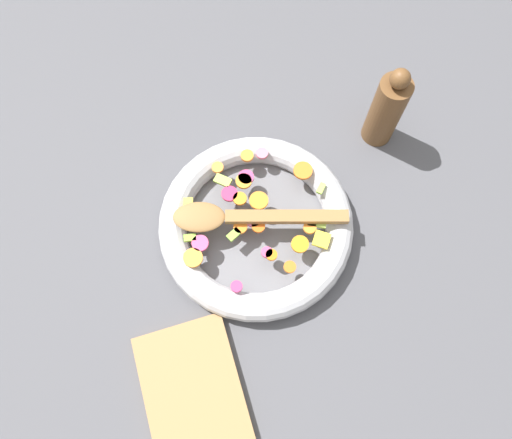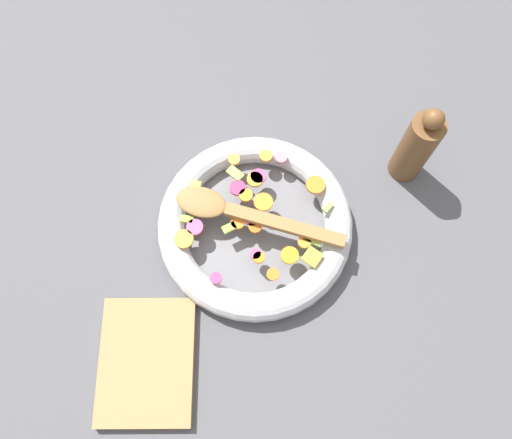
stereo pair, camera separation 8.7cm
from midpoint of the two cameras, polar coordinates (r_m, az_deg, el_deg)
name	(u,v)px [view 2 (the right image)]	position (r m, az deg, el deg)	size (l,w,h in m)	color
ground_plane	(256,229)	(0.91, 2.69, -1.45)	(4.00, 4.00, 0.00)	#4C4C51
skillet	(256,225)	(0.89, 2.75, -0.99)	(0.35, 0.35, 0.05)	slate
chopped_vegetables	(256,212)	(0.87, 2.80, 0.49)	(0.26, 0.28, 0.01)	orange
wooden_spoon	(242,213)	(0.86, 1.24, 0.36)	(0.13, 0.30, 0.01)	olive
pepper_mill	(417,147)	(0.94, 20.51, 7.47)	(0.06, 0.06, 0.20)	brown
cutting_board	(148,361)	(0.87, -9.42, -16.09)	(0.21, 0.16, 0.02)	#9E7547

